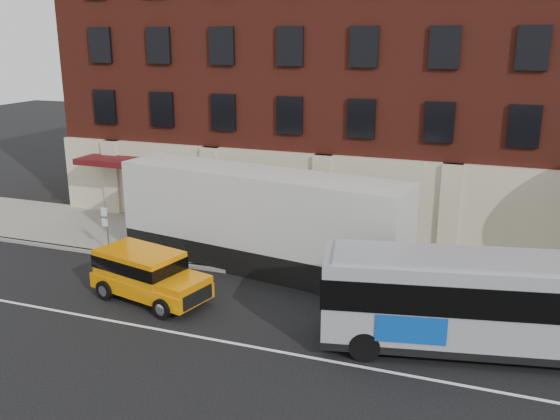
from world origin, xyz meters
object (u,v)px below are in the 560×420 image
(yellow_suv, at_px, (146,272))
(city_bus, at_px, (512,302))
(sign_pole, at_px, (106,224))
(shipping_container, at_px, (260,221))

(yellow_suv, bearing_deg, city_bus, 1.27)
(sign_pole, relative_size, yellow_suv, 0.50)
(shipping_container, bearing_deg, yellow_suv, -122.97)
(city_bus, height_order, shipping_container, shipping_container)
(sign_pole, bearing_deg, city_bus, -10.82)
(sign_pole, distance_m, shipping_container, 7.21)
(city_bus, xyz_separation_m, yellow_suv, (-12.86, -0.29, -0.69))
(sign_pole, bearing_deg, yellow_suv, -39.77)
(shipping_container, bearing_deg, city_bus, -22.33)
(city_bus, bearing_deg, sign_pole, 169.18)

